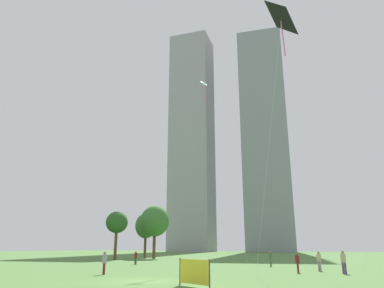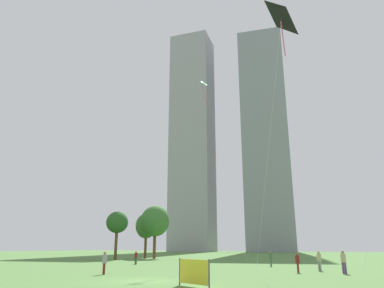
% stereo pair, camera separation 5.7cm
% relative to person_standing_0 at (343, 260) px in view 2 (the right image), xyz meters
% --- Properties ---
extents(ground, '(280.00, 280.00, 0.00)m').
position_rel_person_standing_0_xyz_m(ground, '(-10.62, -12.74, -1.05)').
color(ground, '#4C7538').
extents(person_standing_0, '(0.40, 0.40, 1.81)m').
position_rel_person_standing_0_xyz_m(person_standing_0, '(0.00, 0.00, 0.00)').
color(person_standing_0, '#593372').
rests_on(person_standing_0, ground).
extents(person_standing_1, '(0.38, 0.38, 1.71)m').
position_rel_person_standing_0_xyz_m(person_standing_1, '(-2.37, 2.71, -0.06)').
color(person_standing_1, gray).
rests_on(person_standing_1, ground).
extents(person_standing_2, '(0.36, 0.36, 1.61)m').
position_rel_person_standing_0_xyz_m(person_standing_2, '(-3.57, -0.58, -0.12)').
color(person_standing_2, maroon).
rests_on(person_standing_2, ground).
extents(person_standing_3, '(0.36, 0.36, 1.64)m').
position_rel_person_standing_0_xyz_m(person_standing_3, '(-8.40, 7.83, -0.10)').
color(person_standing_3, '#3F593F').
rests_on(person_standing_3, ground).
extents(person_standing_4, '(0.35, 0.35, 1.59)m').
position_rel_person_standing_0_xyz_m(person_standing_4, '(-24.33, 4.33, -0.13)').
color(person_standing_4, '#3F593F').
rests_on(person_standing_4, ground).
extents(person_standing_5, '(0.39, 0.39, 1.75)m').
position_rel_person_standing_0_xyz_m(person_standing_5, '(-16.59, -9.92, -0.03)').
color(person_standing_5, maroon).
rests_on(person_standing_5, ground).
extents(kite_flying_0, '(3.98, 5.46, 24.00)m').
position_rel_person_standing_0_xyz_m(kite_flying_0, '(-15.94, 7.07, 21.70)').
color(kite_flying_0, silver).
rests_on(kite_flying_0, ground).
extents(kite_flying_3, '(4.14, 4.33, 23.59)m').
position_rel_person_standing_0_xyz_m(kite_flying_3, '(-2.47, -4.16, 21.05)').
color(kite_flying_3, silver).
rests_on(kite_flying_3, ground).
extents(park_tree_0, '(3.65, 3.65, 7.82)m').
position_rel_person_standing_0_xyz_m(park_tree_0, '(-36.57, 14.89, 4.91)').
color(park_tree_0, brown).
rests_on(park_tree_0, ground).
extents(park_tree_1, '(5.25, 5.25, 9.42)m').
position_rel_person_standing_0_xyz_m(park_tree_1, '(-34.12, 22.55, 5.55)').
color(park_tree_1, brown).
rests_on(park_tree_1, ground).
extents(park_tree_2, '(3.94, 3.94, 8.18)m').
position_rel_person_standing_0_xyz_m(park_tree_2, '(-36.60, 23.24, 4.77)').
color(park_tree_2, brown).
rests_on(park_tree_2, ground).
extents(distant_highrise_0, '(19.76, 17.37, 98.22)m').
position_rel_person_standing_0_xyz_m(distant_highrise_0, '(-69.05, 101.11, 48.06)').
color(distant_highrise_0, '#939399').
rests_on(distant_highrise_0, ground).
extents(distant_highrise_1, '(23.34, 26.68, 92.11)m').
position_rel_person_standing_0_xyz_m(distant_highrise_1, '(-37.92, 109.45, 45.01)').
color(distant_highrise_1, gray).
rests_on(distant_highrise_1, ground).
extents(event_banner, '(2.43, 1.02, 1.49)m').
position_rel_person_standing_0_xyz_m(event_banner, '(-6.16, -14.30, -0.26)').
color(event_banner, '#4C4C4C').
rests_on(event_banner, ground).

